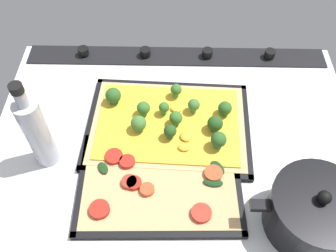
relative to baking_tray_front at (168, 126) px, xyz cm
name	(u,v)px	position (x,y,z in cm)	size (l,w,h in cm)	color
ground_plane	(175,151)	(-1.69, 5.53, -1.87)	(82.48, 65.47, 3.00)	silver
stove_control_panel	(176,56)	(-1.69, -23.70, 0.18)	(79.18, 7.00, 2.60)	black
baking_tray_front	(168,126)	(0.00, 0.00, 0.00)	(37.98, 27.92, 1.30)	black
broccoli_pizza	(170,122)	(-0.34, -0.12, 1.51)	(35.48, 25.42, 5.68)	tan
baking_tray_back	(160,183)	(1.50, 14.67, 0.01)	(33.69, 24.15, 1.30)	black
veggie_pizza_back	(158,182)	(1.72, 14.78, 0.74)	(31.24, 21.69, 1.90)	tan
cooking_pot	(313,212)	(-26.87, 22.46, 4.56)	(23.91, 17.05, 12.12)	black
oil_bottle	(37,132)	(25.63, 8.71, 9.14)	(4.87, 4.87, 22.75)	#B7BCC6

